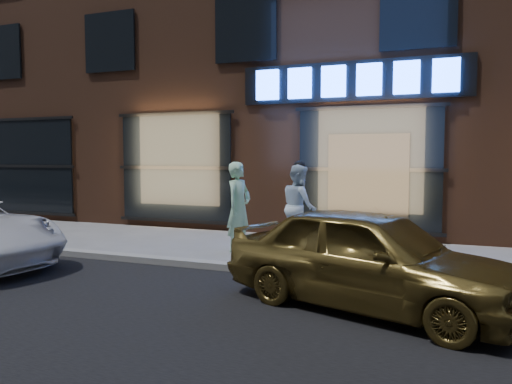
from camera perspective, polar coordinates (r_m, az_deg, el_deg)
ground at (r=7.92m, az=8.16°, el=-9.84°), size 90.00×90.00×0.00m
curb at (r=7.90m, az=8.16°, el=-9.42°), size 60.00×0.25×0.12m
storefront_building at (r=15.90m, az=15.17°, el=15.77°), size 30.20×8.28×10.30m
man_bowtie at (r=9.97m, az=-1.99°, el=-1.69°), size 0.55×0.72×1.79m
man_cap at (r=10.38m, az=4.96°, el=-1.61°), size 1.00×1.06×1.74m
gold_sedan at (r=6.41m, az=12.90°, el=-7.35°), size 4.06×2.63×1.28m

